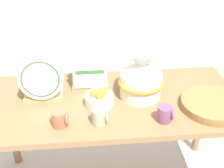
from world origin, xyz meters
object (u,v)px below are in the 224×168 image
object	(u,v)px
dish_rack_round_plates	(42,81)
dish_rack_square_plates	(90,75)
mug_terracotta_glaze	(60,119)
mug_sage_glaze	(100,116)
wicker_charger_stack	(212,104)
fruit_bowl	(99,98)
mug_plum_glaze	(165,114)
ceramic_vase	(141,77)

from	to	relation	value
dish_rack_round_plates	dish_rack_square_plates	xyz separation A→B (m)	(0.27, 0.11, -0.04)
mug_terracotta_glaze	mug_sage_glaze	bearing A→B (deg)	0.31
wicker_charger_stack	mug_sage_glaze	xyz separation A→B (m)	(-0.63, -0.08, 0.02)
mug_sage_glaze	fruit_bowl	world-z (taller)	fruit_bowl
mug_terracotta_glaze	mug_plum_glaze	xyz separation A→B (m)	(0.54, -0.01, 0.00)
mug_sage_glaze	mug_terracotta_glaze	bearing A→B (deg)	-179.69
dish_rack_square_plates	mug_sage_glaze	world-z (taller)	dish_rack_square_plates
wicker_charger_stack	fruit_bowl	xyz separation A→B (m)	(-0.62, 0.09, 0.02)
wicker_charger_stack	mug_plum_glaze	world-z (taller)	mug_plum_glaze
dish_rack_round_plates	mug_terracotta_glaze	distance (m)	0.30
dish_rack_square_plates	fruit_bowl	distance (m)	0.22
ceramic_vase	fruit_bowl	bearing A→B (deg)	-165.02
fruit_bowl	ceramic_vase	bearing A→B (deg)	14.98
ceramic_vase	mug_terracotta_glaze	size ratio (longest dim) A/B	3.30
mug_sage_glaze	ceramic_vase	bearing A→B (deg)	42.99
wicker_charger_stack	mug_plum_glaze	xyz separation A→B (m)	(-0.29, -0.09, 0.02)
dish_rack_square_plates	ceramic_vase	bearing A→B (deg)	-25.96
dish_rack_square_plates	mug_plum_glaze	size ratio (longest dim) A/B	2.53
wicker_charger_stack	mug_sage_glaze	world-z (taller)	mug_sage_glaze
ceramic_vase	mug_terracotta_glaze	bearing A→B (deg)	-152.60
ceramic_vase	mug_plum_glaze	world-z (taller)	ceramic_vase
dish_rack_round_plates	mug_plum_glaze	xyz separation A→B (m)	(0.65, -0.28, -0.07)
dish_rack_round_plates	wicker_charger_stack	size ratio (longest dim) A/B	0.80
mug_terracotta_glaze	fruit_bowl	world-z (taller)	fruit_bowl
mug_terracotta_glaze	mug_plum_glaze	bearing A→B (deg)	-1.03
ceramic_vase	wicker_charger_stack	size ratio (longest dim) A/B	0.86
dish_rack_round_plates	dish_rack_square_plates	size ratio (longest dim) A/B	1.22
dish_rack_round_plates	ceramic_vase	bearing A→B (deg)	-3.51
ceramic_vase	wicker_charger_stack	distance (m)	0.42
dish_rack_square_plates	mug_sage_glaze	bearing A→B (deg)	-84.14
ceramic_vase	dish_rack_round_plates	distance (m)	0.57
dish_rack_square_plates	fruit_bowl	world-z (taller)	dish_rack_square_plates
ceramic_vase	mug_plum_glaze	distance (m)	0.27
dish_rack_square_plates	wicker_charger_stack	bearing A→B (deg)	-24.33
dish_rack_square_plates	wicker_charger_stack	distance (m)	0.73
ceramic_vase	mug_plum_glaze	size ratio (longest dim) A/B	3.30
dish_rack_round_plates	fruit_bowl	size ratio (longest dim) A/B	1.68
dish_rack_square_plates	fruit_bowl	xyz separation A→B (m)	(0.05, -0.21, -0.04)
wicker_charger_stack	fruit_bowl	world-z (taller)	fruit_bowl
dish_rack_round_plates	wicker_charger_stack	world-z (taller)	dish_rack_round_plates
dish_rack_round_plates	mug_plum_glaze	bearing A→B (deg)	-23.27
ceramic_vase	dish_rack_square_plates	xyz separation A→B (m)	(-0.29, 0.14, -0.05)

